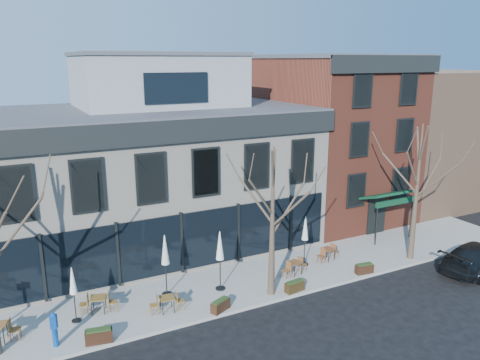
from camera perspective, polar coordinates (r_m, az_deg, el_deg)
name	(u,v)px	position (r m, az deg, el deg)	size (l,w,h in m)	color
ground	(182,277)	(24.77, -7.07, -11.60)	(120.00, 120.00, 0.00)	black
sidewalk_front	(257,279)	(24.19, 2.15, -11.97)	(33.50, 4.70, 0.15)	gray
corner_building	(151,168)	(27.81, -10.85, 1.49)	(18.39, 10.39, 11.10)	beige
red_brick_building	(330,136)	(33.46, 10.91, 5.24)	(8.20, 11.78, 11.18)	brown
bg_building	(420,133)	(41.09, 21.12, 5.31)	(12.00, 12.00, 10.00)	#8C664C
tree_mid	(273,220)	(21.23, 4.00, -4.95)	(3.50, 3.55, 7.04)	#382B21
tree_right	(417,191)	(26.77, 20.75, -1.26)	(3.72, 3.77, 7.48)	#382B21
parked_sedan	(480,257)	(27.96, 27.24, -8.38)	(2.11, 5.19, 1.51)	black
call_box	(54,328)	(19.98, -21.69, -16.44)	(0.30, 0.29, 1.44)	#0B3F94
cafe_set_1	(98,303)	(21.89, -16.88, -14.11)	(1.68, 0.88, 0.86)	brown
cafe_set_2	(167,303)	(21.30, -8.88, -14.54)	(1.58, 0.69, 0.82)	brown
cafe_set_4	(294,267)	(24.47, 6.66, -10.44)	(1.61, 0.75, 0.83)	brown
cafe_set_5	(328,253)	(26.36, 10.66, -8.72)	(1.61, 0.76, 0.82)	brown
umbrella_0	(73,284)	(20.91, -19.70, -11.82)	(0.39, 0.39, 2.45)	black
umbrella_1	(165,253)	(21.92, -9.11, -8.78)	(0.48, 0.48, 2.99)	black
umbrella_2	(220,249)	(22.19, -2.47, -8.37)	(0.47, 0.47, 2.95)	black
umbrella_4	(305,231)	(25.05, 7.95, -6.17)	(0.44, 0.44, 2.72)	black
planter_0	(99,336)	(19.91, -16.82, -17.70)	(1.09, 0.59, 0.58)	black
planter_1	(220,305)	(21.21, -2.40, -15.00)	(1.00, 0.73, 0.52)	black
planter_2	(295,286)	(22.89, 6.67, -12.73)	(0.99, 0.48, 0.53)	#312310
planter_3	(364,268)	(25.33, 14.91, -10.38)	(0.97, 0.49, 0.52)	black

